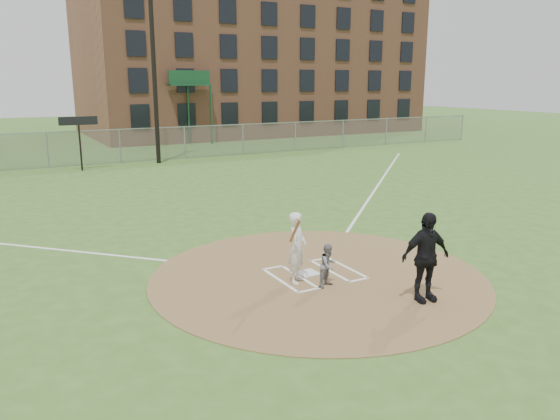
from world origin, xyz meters
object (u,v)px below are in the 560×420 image
home_plate (308,273)px  batter_at_plate (297,247)px  catcher (328,265)px  umpire (426,257)px

home_plate → batter_at_plate: batter_at_plate is taller
catcher → batter_at_plate: (-0.52, 0.58, 0.36)m
home_plate → umpire: umpire is taller
home_plate → batter_at_plate: size_ratio=0.28×
home_plate → umpire: (1.38, -2.68, 0.99)m
home_plate → umpire: size_ratio=0.24×
umpire → catcher: bearing=135.9°
catcher → umpire: (1.39, -1.74, 0.49)m
catcher → batter_at_plate: batter_at_plate is taller
home_plate → catcher: catcher is taller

